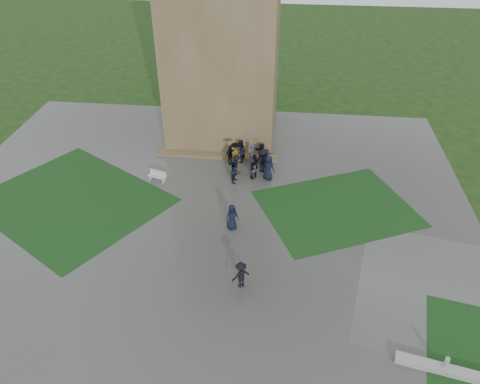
# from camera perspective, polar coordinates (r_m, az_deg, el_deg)

# --- Properties ---
(ground) EXTENTS (120.00, 120.00, 0.00)m
(ground) POSITION_cam_1_polar(r_m,az_deg,el_deg) (26.53, -6.25, -7.27)
(ground) COLOR black
(plaza) EXTENTS (34.00, 34.00, 0.02)m
(plaza) POSITION_cam_1_polar(r_m,az_deg,el_deg) (28.00, -5.44, -4.55)
(plaza) COLOR #3A3A37
(plaza) RESTS_ON ground
(lawn_inset_left) EXTENTS (14.10, 13.46, 0.01)m
(lawn_inset_left) POSITION_cam_1_polar(r_m,az_deg,el_deg) (32.08, -19.84, -1.00)
(lawn_inset_left) COLOR black
(lawn_inset_left) RESTS_ON plaza
(lawn_inset_right) EXTENTS (11.12, 10.15, 0.01)m
(lawn_inset_right) POSITION_cam_1_polar(r_m,az_deg,el_deg) (30.13, 11.74, -1.96)
(lawn_inset_right) COLOR black
(lawn_inset_right) RESTS_ON plaza
(tower) EXTENTS (8.00, 8.00, 18.00)m
(tower) POSITION_cam_1_polar(r_m,az_deg,el_deg) (35.63, -2.15, 20.57)
(tower) COLOR brown
(tower) RESTS_ON ground
(tower_plinth) EXTENTS (9.00, 0.80, 0.22)m
(tower_plinth) POSITION_cam_1_polar(r_m,az_deg,el_deg) (34.91, -2.84, 4.48)
(tower_plinth) COLOR brown
(tower_plinth) RESTS_ON plaza
(bench) EXTENTS (1.35, 0.77, 0.75)m
(bench) POSITION_cam_1_polar(r_m,az_deg,el_deg) (32.43, -10.04, 1.95)
(bench) COLOR #B4B4AF
(bench) RESTS_ON plaza
(visitor_cluster) EXTENTS (3.87, 3.85, 2.70)m
(visitor_cluster) POSITION_cam_1_polar(r_m,az_deg,el_deg) (32.43, 1.46, 4.14)
(visitor_cluster) COLOR black
(visitor_cluster) RESTS_ON plaza
(pedestrian_mid) EXTENTS (0.98, 0.90, 1.65)m
(pedestrian_mid) POSITION_cam_1_polar(r_m,az_deg,el_deg) (27.44, -0.98, -3.07)
(pedestrian_mid) COLOR black
(pedestrian_mid) RESTS_ON plaza
(pedestrian_near) EXTENTS (1.11, 0.99, 1.54)m
(pedestrian_near) POSITION_cam_1_polar(r_m,az_deg,el_deg) (23.94, 0.11, -10.05)
(pedestrian_near) COLOR black
(pedestrian_near) RESTS_ON plaza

